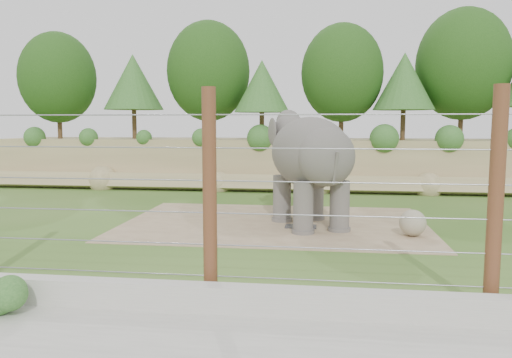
# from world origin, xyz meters

# --- Properties ---
(ground) EXTENTS (90.00, 90.00, 0.00)m
(ground) POSITION_xyz_m (0.00, 0.00, 0.00)
(ground) COLOR #325F1A
(ground) RESTS_ON ground
(back_embankment) EXTENTS (30.00, 5.52, 8.77)m
(back_embankment) POSITION_xyz_m (0.59, 12.68, 3.97)
(back_embankment) COLOR #96865B
(back_embankment) RESTS_ON ground
(dirt_patch) EXTENTS (10.00, 7.00, 0.02)m
(dirt_patch) POSITION_xyz_m (0.50, 3.00, 0.01)
(dirt_patch) COLOR #917455
(dirt_patch) RESTS_ON ground
(drain_grate) EXTENTS (1.00, 0.60, 0.03)m
(drain_grate) POSITION_xyz_m (1.40, 2.42, 0.04)
(drain_grate) COLOR #262628
(drain_grate) RESTS_ON dirt_patch
(elephant) EXTENTS (3.64, 4.98, 3.71)m
(elephant) POSITION_xyz_m (1.66, 2.67, 1.85)
(elephant) COLOR #58534E
(elephant) RESTS_ON ground
(stone_ball) EXTENTS (0.78, 0.78, 0.78)m
(stone_ball) POSITION_xyz_m (4.73, 1.57, 0.41)
(stone_ball) COLOR gray
(stone_ball) RESTS_ON dirt_patch
(retaining_wall) EXTENTS (26.00, 0.35, 0.50)m
(retaining_wall) POSITION_xyz_m (0.00, -5.00, 0.25)
(retaining_wall) COLOR #AFAEA3
(retaining_wall) RESTS_ON ground
(barrier_fence) EXTENTS (20.26, 0.26, 4.00)m
(barrier_fence) POSITION_xyz_m (0.00, -4.50, 2.00)
(barrier_fence) COLOR brown
(barrier_fence) RESTS_ON ground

